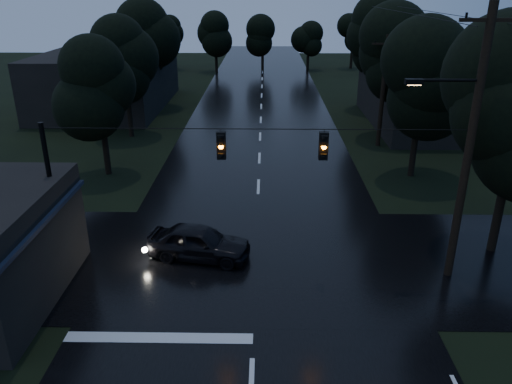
{
  "coord_description": "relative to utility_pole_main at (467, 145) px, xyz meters",
  "views": [
    {
      "loc": [
        0.32,
        -5.84,
        10.41
      ],
      "look_at": [
        -0.01,
        13.11,
        2.55
      ],
      "focal_mm": 35.0,
      "sensor_mm": 36.0,
      "label": 1
    }
  ],
  "objects": [
    {
      "name": "main_road",
      "position": [
        -7.41,
        19.0,
        -5.26
      ],
      "size": [
        12.0,
        120.0,
        0.02
      ],
      "primitive_type": "cube",
      "color": "black",
      "rests_on": "ground"
    },
    {
      "name": "cross_street",
      "position": [
        -7.41,
        1.0,
        -5.26
      ],
      "size": [
        60.0,
        9.0,
        0.02
      ],
      "primitive_type": "cube",
      "color": "black",
      "rests_on": "ground"
    },
    {
      "name": "building_far_right",
      "position": [
        6.59,
        23.0,
        -3.06
      ],
      "size": [
        10.0,
        14.0,
        4.4
      ],
      "primitive_type": "cube",
      "color": "black",
      "rests_on": "ground"
    },
    {
      "name": "building_far_left",
      "position": [
        -21.41,
        29.0,
        -2.76
      ],
      "size": [
        10.0,
        16.0,
        5.0
      ],
      "primitive_type": "cube",
      "color": "black",
      "rests_on": "ground"
    },
    {
      "name": "utility_pole_main",
      "position": [
        0.0,
        0.0,
        0.0
      ],
      "size": [
        3.5,
        0.3,
        10.0
      ],
      "color": "black",
      "rests_on": "ground"
    },
    {
      "name": "utility_pole_far",
      "position": [
        0.89,
        17.0,
        -1.38
      ],
      "size": [
        2.0,
        0.3,
        7.5
      ],
      "color": "black",
      "rests_on": "ground"
    },
    {
      "name": "anchor_pole_left",
      "position": [
        -14.91,
        0.0,
        -2.26
      ],
      "size": [
        0.18,
        0.18,
        6.0
      ],
      "primitive_type": "cylinder",
      "color": "black",
      "rests_on": "ground"
    },
    {
      "name": "span_signals",
      "position": [
        -6.85,
        -0.01,
        -0.01
      ],
      "size": [
        15.0,
        0.37,
        1.12
      ],
      "color": "black",
      "rests_on": "ground"
    },
    {
      "name": "tree_left_a",
      "position": [
        -16.41,
        11.0,
        -0.02
      ],
      "size": [
        3.92,
        3.92,
        8.26
      ],
      "color": "black",
      "rests_on": "ground"
    },
    {
      "name": "tree_left_b",
      "position": [
        -17.01,
        19.0,
        0.36
      ],
      "size": [
        4.2,
        4.2,
        8.85
      ],
      "color": "black",
      "rests_on": "ground"
    },
    {
      "name": "tree_left_c",
      "position": [
        -17.61,
        29.0,
        0.74
      ],
      "size": [
        4.48,
        4.48,
        9.44
      ],
      "color": "black",
      "rests_on": "ground"
    },
    {
      "name": "tree_right_a",
      "position": [
        1.59,
        11.0,
        0.36
      ],
      "size": [
        4.2,
        4.2,
        8.85
      ],
      "color": "black",
      "rests_on": "ground"
    },
    {
      "name": "tree_right_b",
      "position": [
        2.19,
        19.0,
        0.74
      ],
      "size": [
        4.48,
        4.48,
        9.44
      ],
      "color": "black",
      "rests_on": "ground"
    },
    {
      "name": "tree_right_c",
      "position": [
        2.79,
        29.0,
        1.11
      ],
      "size": [
        4.76,
        4.76,
        10.03
      ],
      "color": "black",
      "rests_on": "ground"
    },
    {
      "name": "car",
      "position": [
        -9.73,
        1.13,
        -4.54
      ],
      "size": [
        4.44,
        2.42,
        1.43
      ],
      "primitive_type": "imported",
      "rotation": [
        0.0,
        0.0,
        1.39
      ],
      "color": "black",
      "rests_on": "ground"
    }
  ]
}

